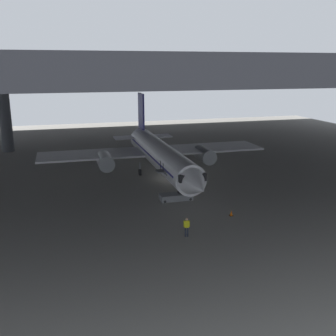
# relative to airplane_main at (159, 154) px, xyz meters

# --- Properties ---
(ground_plane) EXTENTS (110.00, 110.00, 0.00)m
(ground_plane) POSITION_rel_airplane_main_xyz_m (1.49, -0.85, -3.25)
(ground_plane) COLOR gray
(hangar_structure) EXTENTS (121.00, 99.00, 14.93)m
(hangar_structure) POSITION_rel_airplane_main_xyz_m (1.41, 12.92, 11.04)
(hangar_structure) COLOR #4C4F54
(hangar_structure) RESTS_ON ground_plane
(airplane_main) EXTENTS (31.22, 32.52, 10.39)m
(airplane_main) POSITION_rel_airplane_main_xyz_m (0.00, 0.00, 0.00)
(airplane_main) COLOR white
(airplane_main) RESTS_ON ground_plane
(boarding_stairs) EXTENTS (3.98, 1.52, 4.43)m
(boarding_stairs) POSITION_rel_airplane_main_xyz_m (-0.49, -9.10, -2.54)
(boarding_stairs) COLOR slate
(boarding_stairs) RESTS_ON ground_plane
(crew_worker_near_nose) EXTENTS (0.53, 0.31, 1.74)m
(crew_worker_near_nose) POSITION_rel_airplane_main_xyz_m (-2.35, -18.67, -2.25)
(crew_worker_near_nose) COLOR #232838
(crew_worker_near_nose) RESTS_ON ground_plane
(crew_worker_by_stairs) EXTENTS (0.38, 0.48, 1.66)m
(crew_worker_by_stairs) POSITION_rel_airplane_main_xyz_m (1.24, -5.43, -2.30)
(crew_worker_by_stairs) COLOR #232838
(crew_worker_by_stairs) RESTS_ON ground_plane
(traffic_cone_orange) EXTENTS (0.36, 0.36, 0.60)m
(traffic_cone_orange) POSITION_rel_airplane_main_xyz_m (3.49, -15.21, -2.96)
(traffic_cone_orange) COLOR black
(traffic_cone_orange) RESTS_ON ground_plane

